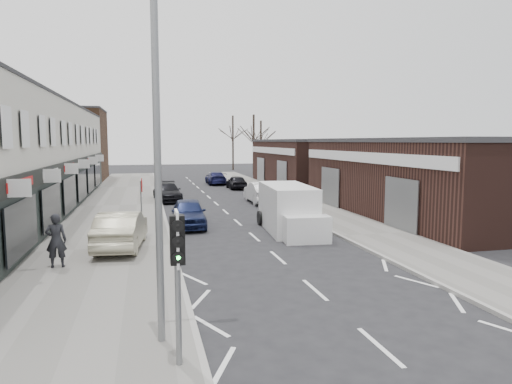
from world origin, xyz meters
TOP-DOWN VIEW (x-y plane):
  - ground at (0.00, 0.00)m, footprint 160.00×160.00m
  - pavement_left at (-6.75, 22.00)m, footprint 5.50×64.00m
  - pavement_right at (5.75, 22.00)m, footprint 3.50×64.00m
  - brick_block_far at (-13.50, 45.00)m, footprint 8.00×10.00m
  - right_unit_near at (12.50, 14.00)m, footprint 10.00×18.00m
  - right_unit_far at (12.50, 34.00)m, footprint 10.00×16.00m
  - tree_far_a at (9.00, 48.00)m, footprint 3.60×3.60m
  - tree_far_b at (11.50, 54.00)m, footprint 3.60×3.60m
  - tree_far_c at (8.50, 60.00)m, footprint 3.60×3.60m
  - traffic_light at (-4.40, -2.02)m, footprint 0.28×0.60m
  - street_lamp at (-4.53, -0.80)m, footprint 2.23×0.22m
  - warning_sign at (-5.16, 12.00)m, footprint 0.12×0.80m
  - white_van at (2.00, 10.93)m, footprint 2.50×6.13m
  - sedan_on_pavement at (-6.00, 8.62)m, footprint 2.14×4.86m
  - pedestrian at (-8.07, 6.13)m, footprint 0.72×0.50m
  - parked_car_left_a at (-2.80, 13.35)m, footprint 1.97×4.44m
  - parked_car_left_b at (-3.40, 24.25)m, footprint 2.14×4.88m
  - parked_car_right_a at (3.25, 21.58)m, footprint 1.72×4.78m
  - parked_car_right_b at (3.45, 31.76)m, footprint 1.53×3.80m
  - parked_car_right_c at (2.23, 36.87)m, footprint 1.98×4.66m

SIDE VIEW (x-z plane):
  - ground at x=0.00m, z-range 0.00..0.00m
  - tree_far_a at x=9.00m, z-range -4.00..4.00m
  - tree_far_b at x=11.50m, z-range -3.75..3.75m
  - tree_far_c at x=8.50m, z-range -4.25..4.25m
  - pavement_left at x=-6.75m, z-range 0.00..0.12m
  - pavement_right at x=5.75m, z-range 0.00..0.12m
  - parked_car_right_b at x=3.45m, z-range 0.00..1.29m
  - parked_car_right_c at x=2.23m, z-range 0.00..1.34m
  - parked_car_left_b at x=-3.40m, z-range 0.00..1.39m
  - parked_car_left_a at x=-2.80m, z-range 0.00..1.49m
  - parked_car_right_a at x=3.25m, z-range 0.00..1.57m
  - sedan_on_pavement at x=-6.00m, z-range 0.12..1.67m
  - pedestrian at x=-8.07m, z-range 0.12..2.04m
  - white_van at x=2.00m, z-range -0.06..2.27m
  - warning_sign at x=-5.16m, z-range 0.85..3.55m
  - right_unit_near at x=12.50m, z-range 0.00..4.50m
  - right_unit_far at x=12.50m, z-range 0.00..4.50m
  - traffic_light at x=-4.40m, z-range 0.86..3.96m
  - brick_block_far at x=-13.50m, z-range 0.00..8.00m
  - street_lamp at x=-4.53m, z-range 0.62..8.62m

